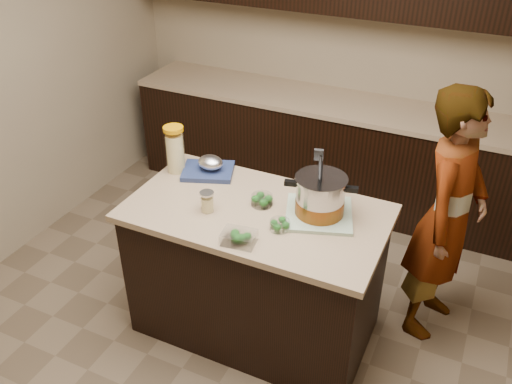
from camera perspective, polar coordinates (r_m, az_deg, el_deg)
ground_plane at (r=3.61m, az=0.00°, el=-13.83°), size 4.00×4.00×0.00m
room_shell at (r=2.66m, az=0.00°, el=12.77°), size 4.04×4.04×2.72m
back_cabinets at (r=4.47m, az=9.67°, el=9.92°), size 3.60×0.63×2.33m
island at (r=3.30m, az=0.00°, el=-8.37°), size 1.46×0.81×0.90m
dish_towel at (r=3.00m, az=6.64°, el=-2.29°), size 0.46×0.46×0.02m
stock_pot at (r=2.95m, az=6.76°, el=-0.63°), size 0.39×0.34×0.40m
lemonade_pitcher at (r=3.38m, az=-8.51°, el=4.28°), size 0.15×0.15×0.30m
mason_jar at (r=3.01m, az=-5.16°, el=-1.07°), size 0.10×0.10×0.13m
broccoli_tub_left at (r=3.06m, az=0.64°, el=-0.90°), size 0.16×0.16×0.06m
broccoli_tub_right at (r=2.87m, az=2.52°, el=-3.53°), size 0.14×0.14×0.05m
broccoli_tub_rect at (r=2.78m, az=-1.81°, el=-4.87°), size 0.19×0.15×0.06m
blue_tray at (r=3.37m, az=-4.96°, el=2.55°), size 0.38×0.34×0.12m
person at (r=3.33m, az=19.55°, el=-2.55°), size 0.50×0.65×1.61m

